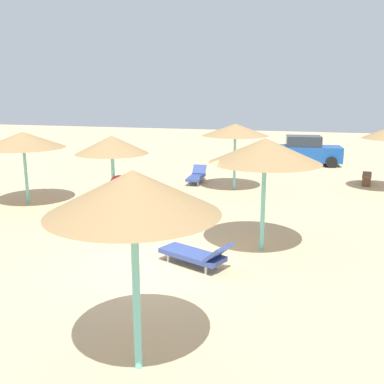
{
  "coord_description": "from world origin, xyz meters",
  "views": [
    {
      "loc": [
        3.67,
        -9.37,
        4.17
      ],
      "look_at": [
        0.0,
        3.0,
        1.2
      ],
      "focal_mm": 40.21,
      "sensor_mm": 36.0,
      "label": 1
    }
  ],
  "objects_px": {
    "parked_car": "(305,151)",
    "parasol_1": "(235,130)",
    "lounger_4": "(196,254)",
    "parasol_4": "(265,151)",
    "lounger_1": "(197,176)",
    "bench_0": "(367,177)",
    "parasol_5": "(23,140)",
    "parasol_7": "(133,193)",
    "parasol_6": "(112,146)"
  },
  "relations": [
    {
      "from": "parasol_6",
      "to": "parasol_7",
      "type": "xyz_separation_m",
      "value": [
        3.92,
        -7.08,
        0.28
      ]
    },
    {
      "from": "parked_car",
      "to": "bench_0",
      "type": "bearing_deg",
      "value": -59.3
    },
    {
      "from": "parasol_1",
      "to": "bench_0",
      "type": "xyz_separation_m",
      "value": [
        5.75,
        2.85,
        -2.28
      ]
    },
    {
      "from": "lounger_4",
      "to": "parasol_1",
      "type": "bearing_deg",
      "value": 95.1
    },
    {
      "from": "lounger_1",
      "to": "parasol_1",
      "type": "bearing_deg",
      "value": -25.52
    },
    {
      "from": "lounger_1",
      "to": "parasol_4",
      "type": "bearing_deg",
      "value": -62.93
    },
    {
      "from": "parasol_5",
      "to": "bench_0",
      "type": "bearing_deg",
      "value": 30.33
    },
    {
      "from": "lounger_4",
      "to": "lounger_1",
      "type": "bearing_deg",
      "value": 105.9
    },
    {
      "from": "parasol_7",
      "to": "parked_car",
      "type": "xyz_separation_m",
      "value": [
        1.73,
        20.84,
        -1.97
      ]
    },
    {
      "from": "parasol_6",
      "to": "parked_car",
      "type": "xyz_separation_m",
      "value": [
        5.65,
        13.76,
        -1.7
      ]
    },
    {
      "from": "parasol_6",
      "to": "lounger_1",
      "type": "height_order",
      "value": "parasol_6"
    },
    {
      "from": "parasol_6",
      "to": "bench_0",
      "type": "distance_m",
      "value": 12.47
    },
    {
      "from": "parasol_1",
      "to": "parasol_7",
      "type": "xyz_separation_m",
      "value": [
        1.03,
        -12.96,
        0.17
      ]
    },
    {
      "from": "parasol_7",
      "to": "parked_car",
      "type": "bearing_deg",
      "value": 85.25
    },
    {
      "from": "parked_car",
      "to": "parasol_1",
      "type": "bearing_deg",
      "value": -109.28
    },
    {
      "from": "parasol_5",
      "to": "parked_car",
      "type": "distance_m",
      "value": 16.13
    },
    {
      "from": "lounger_1",
      "to": "parked_car",
      "type": "relative_size",
      "value": 0.46
    },
    {
      "from": "bench_0",
      "to": "lounger_4",
      "type": "bearing_deg",
      "value": -112.95
    },
    {
      "from": "parasol_1",
      "to": "parasol_4",
      "type": "distance_m",
      "value": 7.54
    },
    {
      "from": "lounger_4",
      "to": "parasol_4",
      "type": "bearing_deg",
      "value": 49.85
    },
    {
      "from": "parasol_7",
      "to": "bench_0",
      "type": "bearing_deg",
      "value": 73.37
    },
    {
      "from": "parasol_1",
      "to": "parasol_6",
      "type": "xyz_separation_m",
      "value": [
        -2.89,
        -5.88,
        -0.11
      ]
    },
    {
      "from": "bench_0",
      "to": "parked_car",
      "type": "relative_size",
      "value": 0.37
    },
    {
      "from": "parasol_6",
      "to": "lounger_1",
      "type": "xyz_separation_m",
      "value": [
        0.89,
        6.84,
        -2.2
      ]
    },
    {
      "from": "parasol_5",
      "to": "parasol_7",
      "type": "xyz_separation_m",
      "value": [
        8.2,
        -8.24,
        0.34
      ]
    },
    {
      "from": "parasol_1",
      "to": "parked_car",
      "type": "distance_m",
      "value": 8.54
    },
    {
      "from": "parasol_4",
      "to": "parasol_1",
      "type": "bearing_deg",
      "value": 106.76
    },
    {
      "from": "parasol_6",
      "to": "lounger_4",
      "type": "relative_size",
      "value": 1.44
    },
    {
      "from": "bench_0",
      "to": "parasol_4",
      "type": "bearing_deg",
      "value": -109.55
    },
    {
      "from": "parasol_1",
      "to": "parasol_4",
      "type": "height_order",
      "value": "parasol_4"
    },
    {
      "from": "lounger_1",
      "to": "lounger_4",
      "type": "relative_size",
      "value": 0.97
    },
    {
      "from": "parasol_6",
      "to": "lounger_4",
      "type": "xyz_separation_m",
      "value": [
        3.69,
        -2.97,
        -2.2
      ]
    },
    {
      "from": "lounger_4",
      "to": "parasol_5",
      "type": "bearing_deg",
      "value": 152.54
    },
    {
      "from": "parked_car",
      "to": "lounger_1",
      "type": "bearing_deg",
      "value": -124.52
    },
    {
      "from": "parasol_6",
      "to": "bench_0",
      "type": "bearing_deg",
      "value": 45.29
    },
    {
      "from": "lounger_1",
      "to": "parked_car",
      "type": "height_order",
      "value": "parked_car"
    },
    {
      "from": "lounger_4",
      "to": "bench_0",
      "type": "distance_m",
      "value": 12.71
    },
    {
      "from": "parasol_6",
      "to": "bench_0",
      "type": "relative_size",
      "value": 1.86
    },
    {
      "from": "parasol_5",
      "to": "parasol_7",
      "type": "bearing_deg",
      "value": -45.14
    },
    {
      "from": "parasol_1",
      "to": "parasol_6",
      "type": "bearing_deg",
      "value": -116.2
    },
    {
      "from": "parasol_4",
      "to": "lounger_4",
      "type": "height_order",
      "value": "parasol_4"
    },
    {
      "from": "lounger_4",
      "to": "bench_0",
      "type": "relative_size",
      "value": 1.29
    },
    {
      "from": "parasol_4",
      "to": "parasol_6",
      "type": "distance_m",
      "value": 5.25
    },
    {
      "from": "lounger_4",
      "to": "bench_0",
      "type": "bearing_deg",
      "value": 67.05
    },
    {
      "from": "parasol_1",
      "to": "parasol_7",
      "type": "height_order",
      "value": "parasol_7"
    },
    {
      "from": "lounger_1",
      "to": "lounger_4",
      "type": "distance_m",
      "value": 10.21
    },
    {
      "from": "parasol_1",
      "to": "parasol_7",
      "type": "relative_size",
      "value": 0.93
    },
    {
      "from": "bench_0",
      "to": "parasol_5",
      "type": "bearing_deg",
      "value": -149.67
    },
    {
      "from": "parasol_1",
      "to": "parked_car",
      "type": "bearing_deg",
      "value": 70.72
    },
    {
      "from": "parasol_5",
      "to": "parked_car",
      "type": "xyz_separation_m",
      "value": [
        9.94,
        12.6,
        -1.64
      ]
    }
  ]
}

